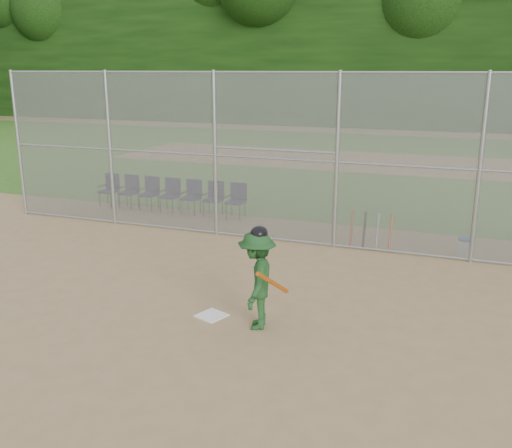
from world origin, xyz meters
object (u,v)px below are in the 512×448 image
(home_plate, at_px, (212,315))
(chair_0, at_px, (109,190))
(water_cooler, at_px, (465,247))
(batter_at_plate, at_px, (257,279))

(home_plate, bearing_deg, chair_0, 135.41)
(water_cooler, bearing_deg, chair_0, 172.25)
(home_plate, distance_m, batter_at_plate, 1.18)
(water_cooler, bearing_deg, batter_at_plate, -122.01)
(home_plate, height_order, water_cooler, water_cooler)
(water_cooler, distance_m, chair_0, 10.31)
(home_plate, bearing_deg, water_cooler, 50.73)
(batter_at_plate, xyz_separation_m, chair_0, (-7.14, 6.30, -0.33))
(chair_0, bearing_deg, batter_at_plate, -41.42)
(home_plate, xyz_separation_m, chair_0, (-6.28, 6.19, 0.47))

